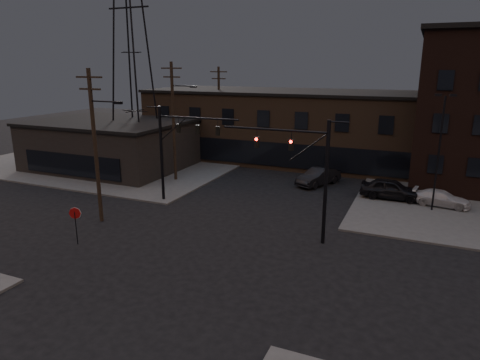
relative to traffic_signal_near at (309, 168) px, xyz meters
The scene contains 15 objects.
ground 8.56m from the traffic_signal_near, 139.97° to the right, with size 140.00×140.00×0.00m, color black.
sidewalk_nw 32.84m from the traffic_signal_near, 147.39° to the left, with size 30.00×30.00×0.15m, color #474744.
building_row 24.12m from the traffic_signal_near, 102.84° to the left, with size 40.00×12.00×8.00m, color #473526.
building_left 27.95m from the traffic_signal_near, 155.60° to the left, with size 16.00×12.00×5.00m, color black.
traffic_signal_near is the anchor object (origin of this frame).
traffic_signal_far 12.57m from the traffic_signal_near, 163.83° to the left, with size 7.12×0.24×8.00m.
stop_sign 15.17m from the traffic_signal_near, 154.10° to the right, with size 0.72×0.33×2.48m.
utility_pole_near 15.03m from the traffic_signal_near, behind, with size 3.70×0.28×11.00m.
utility_pole_mid 18.47m from the traffic_signal_near, 148.97° to the left, with size 3.70×0.28×11.50m.
utility_pole_far 27.33m from the traffic_signal_near, 128.10° to the left, with size 2.20×0.28×11.00m.
transmission_tower 28.02m from the traffic_signal_near, 149.97° to the left, with size 7.00×7.00×25.00m, color black, non-canonical shape.
lot_light_a 12.21m from the traffic_signal_near, 51.18° to the left, with size 1.50×0.28×9.14m.
parked_car_lot_a 12.75m from the traffic_signal_near, 68.85° to the left, with size 2.02×5.02×1.71m, color black.
parked_car_lot_b 14.32m from the traffic_signal_near, 52.72° to the left, with size 1.76×4.33×1.26m, color silver.
car_crossing 14.43m from the traffic_signal_near, 100.08° to the left, with size 1.74×5.00×1.65m, color black.
Camera 1 is at (11.83, -21.31, 11.21)m, focal length 32.00 mm.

